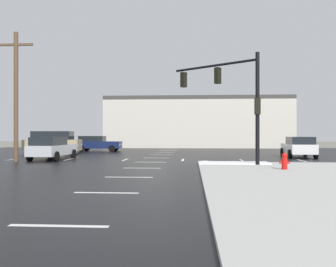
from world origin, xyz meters
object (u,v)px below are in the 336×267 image
(sedan_silver, at_px, (52,148))
(traffic_signal_mast, at_px, (232,91))
(fire_hydrant, at_px, (284,161))
(sedan_navy, at_px, (97,143))
(utility_pole_mid, at_px, (16,94))
(suv_tan, at_px, (53,142))
(sedan_white, at_px, (299,147))

(sedan_silver, bearing_deg, traffic_signal_mast, -103.08)
(fire_hydrant, distance_m, sedan_navy, 23.58)
(utility_pole_mid, bearing_deg, fire_hydrant, -18.10)
(fire_hydrant, bearing_deg, traffic_signal_mast, 119.54)
(fire_hydrant, relative_size, suv_tan, 0.16)
(sedan_navy, relative_size, utility_pole_mid, 0.54)
(traffic_signal_mast, relative_size, utility_pole_mid, 0.74)
(fire_hydrant, distance_m, sedan_white, 11.38)
(sedan_silver, height_order, utility_pole_mid, utility_pole_mid)
(traffic_signal_mast, relative_size, fire_hydrant, 7.77)
(sedan_navy, relative_size, suv_tan, 0.92)
(sedan_navy, bearing_deg, traffic_signal_mast, -52.45)
(traffic_signal_mast, height_order, suv_tan, traffic_signal_mast)
(sedan_silver, relative_size, utility_pole_mid, 0.55)
(traffic_signal_mast, xyz_separation_m, sedan_navy, (-11.95, 15.35, -3.42))
(traffic_signal_mast, xyz_separation_m, suv_tan, (-14.66, 10.42, -3.18))
(sedan_navy, xyz_separation_m, utility_pole_mid, (-1.65, -13.85, 3.53))
(fire_hydrant, xyz_separation_m, suv_tan, (-16.71, 14.04, 0.55))
(traffic_signal_mast, bearing_deg, utility_pole_mid, 30.40)
(utility_pole_mid, bearing_deg, suv_tan, 96.79)
(sedan_white, xyz_separation_m, suv_tan, (-20.47, 3.30, 0.24))
(traffic_signal_mast, height_order, utility_pole_mid, utility_pole_mid)
(fire_hydrant, bearing_deg, utility_pole_mid, 161.90)
(suv_tan, bearing_deg, traffic_signal_mast, -40.05)
(sedan_white, distance_m, suv_tan, 20.73)
(fire_hydrant, relative_size, sedan_navy, 0.17)
(sedan_navy, height_order, suv_tan, suv_tan)
(suv_tan, bearing_deg, sedan_silver, -73.84)
(fire_hydrant, xyz_separation_m, sedan_navy, (-14.00, 18.97, 0.32))
(sedan_silver, bearing_deg, utility_pole_mid, 140.97)
(fire_hydrant, height_order, sedan_silver, sedan_silver)
(sedan_navy, bearing_deg, fire_hydrant, -53.92)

